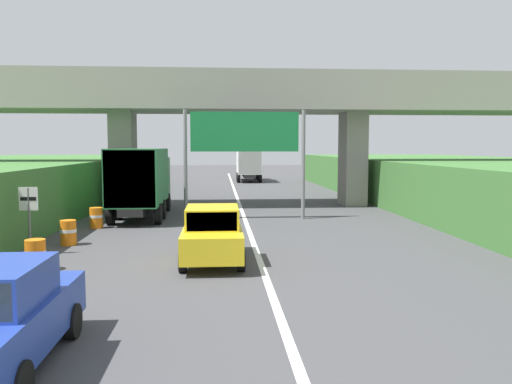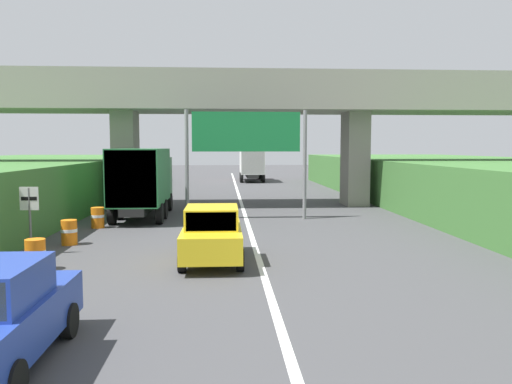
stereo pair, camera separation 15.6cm
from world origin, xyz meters
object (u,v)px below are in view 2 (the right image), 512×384
(truck_green, at_px, (143,179))
(construction_barrel_4, at_px, (98,217))
(speed_limit_sign, at_px, (30,210))
(construction_barrel_3, at_px, (69,232))
(overhead_highway_sign, at_px, (246,139))
(construction_barrel_5, at_px, (114,207))
(construction_barrel_2, at_px, (35,254))
(car_yellow, at_px, (212,234))
(truck_red, at_px, (251,162))

(truck_green, bearing_deg, construction_barrel_4, -114.96)
(speed_limit_sign, height_order, construction_barrel_3, speed_limit_sign)
(overhead_highway_sign, height_order, truck_green, overhead_highway_sign)
(overhead_highway_sign, bearing_deg, construction_barrel_5, 166.11)
(construction_barrel_2, bearing_deg, overhead_highway_sign, 56.99)
(car_yellow, height_order, construction_barrel_2, car_yellow)
(speed_limit_sign, relative_size, truck_red, 0.31)
(construction_barrel_3, distance_m, construction_barrel_5, 7.74)
(construction_barrel_2, bearing_deg, car_yellow, 8.52)
(speed_limit_sign, relative_size, construction_barrel_3, 2.48)
(truck_red, relative_size, construction_barrel_4, 8.11)
(car_yellow, bearing_deg, construction_barrel_3, 149.08)
(overhead_highway_sign, xyz_separation_m, truck_red, (1.75, 28.13, -1.98))
(overhead_highway_sign, height_order, car_yellow, overhead_highway_sign)
(truck_green, bearing_deg, construction_barrel_5, 157.14)
(overhead_highway_sign, height_order, construction_barrel_5, overhead_highway_sign)
(car_yellow, height_order, construction_barrel_3, car_yellow)
(truck_red, bearing_deg, construction_barrel_2, -102.18)
(truck_green, bearing_deg, speed_limit_sign, -104.75)
(truck_green, relative_size, construction_barrel_3, 8.11)
(speed_limit_sign, distance_m, truck_green, 9.06)
(overhead_highway_sign, xyz_separation_m, truck_green, (-5.10, 0.98, -1.98))
(construction_barrel_3, bearing_deg, construction_barrel_4, 88.83)
(truck_red, bearing_deg, construction_barrel_4, -105.36)
(car_yellow, relative_size, construction_barrel_3, 4.56)
(overhead_highway_sign, bearing_deg, truck_green, 169.09)
(construction_barrel_2, bearing_deg, construction_barrel_5, 91.07)
(construction_barrel_4, bearing_deg, car_yellow, -53.73)
(speed_limit_sign, distance_m, construction_barrel_4, 5.70)
(construction_barrel_2, xyz_separation_m, construction_barrel_3, (-0.19, 3.87, 0.00))
(speed_limit_sign, relative_size, construction_barrel_5, 2.48)
(construction_barrel_4, bearing_deg, construction_barrel_5, 91.51)
(speed_limit_sign, distance_m, car_yellow, 6.15)
(truck_green, relative_size, truck_red, 1.00)
(construction_barrel_4, bearing_deg, truck_red, 74.64)
(overhead_highway_sign, xyz_separation_m, car_yellow, (-1.45, -9.21, -3.05))
(construction_barrel_5, bearing_deg, construction_barrel_2, -88.93)
(speed_limit_sign, relative_size, truck_green, 0.31)
(truck_green, relative_size, car_yellow, 1.78)
(truck_red, distance_m, car_yellow, 37.49)
(speed_limit_sign, bearing_deg, construction_barrel_5, 85.67)
(truck_green, distance_m, truck_red, 28.00)
(truck_green, distance_m, construction_barrel_3, 7.39)
(truck_green, bearing_deg, construction_barrel_3, -102.51)
(truck_green, xyz_separation_m, construction_barrel_3, (-1.57, -7.07, -1.47))
(speed_limit_sign, relative_size, construction_barrel_4, 2.48)
(truck_green, xyz_separation_m, construction_barrel_4, (-1.49, -3.20, -1.47))
(speed_limit_sign, height_order, construction_barrel_5, speed_limit_sign)
(construction_barrel_3, bearing_deg, construction_barrel_5, 90.17)
(truck_red, distance_m, construction_barrel_2, 39.00)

